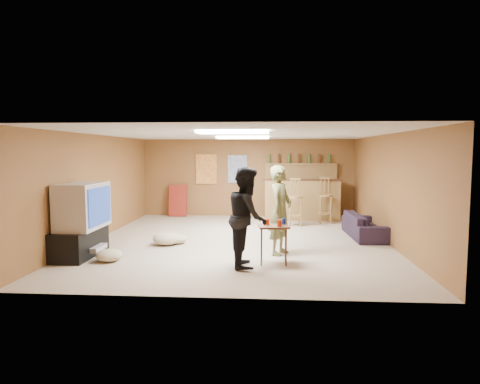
# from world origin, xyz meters

# --- Properties ---
(ground) EXTENTS (7.00, 7.00, 0.00)m
(ground) POSITION_xyz_m (0.00, 0.00, 0.00)
(ground) COLOR tan
(ground) RESTS_ON ground
(ceiling) EXTENTS (6.00, 7.00, 0.02)m
(ceiling) POSITION_xyz_m (0.00, 0.00, 2.20)
(ceiling) COLOR silver
(ceiling) RESTS_ON ground
(wall_back) EXTENTS (6.00, 0.02, 2.20)m
(wall_back) POSITION_xyz_m (0.00, 3.50, 1.10)
(wall_back) COLOR brown
(wall_back) RESTS_ON ground
(wall_front) EXTENTS (6.00, 0.02, 2.20)m
(wall_front) POSITION_xyz_m (0.00, -3.50, 1.10)
(wall_front) COLOR brown
(wall_front) RESTS_ON ground
(wall_left) EXTENTS (0.02, 7.00, 2.20)m
(wall_left) POSITION_xyz_m (-3.00, 0.00, 1.10)
(wall_left) COLOR brown
(wall_left) RESTS_ON ground
(wall_right) EXTENTS (0.02, 7.00, 2.20)m
(wall_right) POSITION_xyz_m (3.00, 0.00, 1.10)
(wall_right) COLOR brown
(wall_right) RESTS_ON ground
(tv_stand) EXTENTS (0.55, 1.30, 0.50)m
(tv_stand) POSITION_xyz_m (-2.72, -1.50, 0.25)
(tv_stand) COLOR black
(tv_stand) RESTS_ON ground
(dvd_box) EXTENTS (0.35, 0.50, 0.08)m
(dvd_box) POSITION_xyz_m (-2.50, -1.50, 0.15)
(dvd_box) COLOR #B2B2B7
(dvd_box) RESTS_ON tv_stand
(tv_body) EXTENTS (0.60, 1.10, 0.80)m
(tv_body) POSITION_xyz_m (-2.65, -1.50, 0.90)
(tv_body) COLOR #B2B2B7
(tv_body) RESTS_ON tv_stand
(tv_screen) EXTENTS (0.02, 0.95, 0.65)m
(tv_screen) POSITION_xyz_m (-2.34, -1.50, 0.90)
(tv_screen) COLOR navy
(tv_screen) RESTS_ON tv_body
(bar_counter) EXTENTS (2.00, 0.60, 1.10)m
(bar_counter) POSITION_xyz_m (1.50, 2.95, 0.55)
(bar_counter) COLOR olive
(bar_counter) RESTS_ON ground
(bar_lip) EXTENTS (2.10, 0.12, 0.05)m
(bar_lip) POSITION_xyz_m (1.50, 2.70, 1.10)
(bar_lip) COLOR #3B1F13
(bar_lip) RESTS_ON bar_counter
(bar_shelf) EXTENTS (2.00, 0.18, 0.05)m
(bar_shelf) POSITION_xyz_m (1.50, 3.40, 1.50)
(bar_shelf) COLOR olive
(bar_shelf) RESTS_ON bar_backing
(bar_backing) EXTENTS (2.00, 0.14, 0.60)m
(bar_backing) POSITION_xyz_m (1.50, 3.42, 1.20)
(bar_backing) COLOR olive
(bar_backing) RESTS_ON bar_counter
(poster_left) EXTENTS (0.60, 0.03, 0.85)m
(poster_left) POSITION_xyz_m (-1.20, 3.46, 1.35)
(poster_left) COLOR #BF3F26
(poster_left) RESTS_ON wall_back
(poster_right) EXTENTS (0.55, 0.03, 0.80)m
(poster_right) POSITION_xyz_m (-0.30, 3.46, 1.35)
(poster_right) COLOR #334C99
(poster_right) RESTS_ON wall_back
(folding_chair_stack) EXTENTS (0.50, 0.26, 0.91)m
(folding_chair_stack) POSITION_xyz_m (-2.00, 3.30, 0.45)
(folding_chair_stack) COLOR maroon
(folding_chair_stack) RESTS_ON ground
(ceiling_panel_front) EXTENTS (1.20, 0.60, 0.04)m
(ceiling_panel_front) POSITION_xyz_m (0.00, -1.50, 2.17)
(ceiling_panel_front) COLOR white
(ceiling_panel_front) RESTS_ON ceiling
(ceiling_panel_back) EXTENTS (1.20, 0.60, 0.04)m
(ceiling_panel_back) POSITION_xyz_m (0.00, 1.20, 2.17)
(ceiling_panel_back) COLOR white
(ceiling_panel_back) RESTS_ON ceiling
(person_olive) EXTENTS (0.58, 0.69, 1.60)m
(person_olive) POSITION_xyz_m (0.81, -1.10, 0.80)
(person_olive) COLOR brown
(person_olive) RESTS_ON ground
(person_black) EXTENTS (0.67, 0.83, 1.61)m
(person_black) POSITION_xyz_m (0.26, -1.96, 0.80)
(person_black) COLOR black
(person_black) RESTS_ON ground
(sofa) EXTENTS (0.74, 1.76, 0.51)m
(sofa) POSITION_xyz_m (2.70, 0.59, 0.25)
(sofa) COLOR black
(sofa) RESTS_ON ground
(tray_table) EXTENTS (0.53, 0.44, 0.64)m
(tray_table) POSITION_xyz_m (0.69, -1.78, 0.32)
(tray_table) COLOR #3B1F13
(tray_table) RESTS_ON ground
(cup_red_near) EXTENTS (0.09, 0.09, 0.10)m
(cup_red_near) POSITION_xyz_m (0.58, -1.73, 0.69)
(cup_red_near) COLOR #B5310C
(cup_red_near) RESTS_ON tray_table
(cup_red_far) EXTENTS (0.09, 0.09, 0.11)m
(cup_red_far) POSITION_xyz_m (0.78, -1.86, 0.69)
(cup_red_far) COLOR #B5310C
(cup_red_far) RESTS_ON tray_table
(cup_blue) EXTENTS (0.07, 0.07, 0.10)m
(cup_blue) POSITION_xyz_m (0.85, -1.65, 0.69)
(cup_blue) COLOR navy
(cup_blue) RESTS_ON tray_table
(bar_stool_left) EXTENTS (0.46, 0.46, 1.12)m
(bar_stool_left) POSITION_xyz_m (1.27, 1.96, 0.56)
(bar_stool_left) COLOR olive
(bar_stool_left) RESTS_ON ground
(bar_stool_right) EXTENTS (0.42, 0.42, 1.26)m
(bar_stool_right) POSITION_xyz_m (2.06, 2.37, 0.63)
(bar_stool_right) COLOR olive
(bar_stool_right) RESTS_ON ground
(cushion_near_tv) EXTENTS (0.61, 0.61, 0.25)m
(cushion_near_tv) POSITION_xyz_m (-1.42, -0.47, 0.13)
(cushion_near_tv) COLOR tan
(cushion_near_tv) RESTS_ON ground
(cushion_mid) EXTENTS (0.42, 0.42, 0.19)m
(cushion_mid) POSITION_xyz_m (-1.25, -0.34, 0.09)
(cushion_mid) COLOR tan
(cushion_mid) RESTS_ON ground
(cushion_far) EXTENTS (0.50, 0.50, 0.20)m
(cushion_far) POSITION_xyz_m (-2.08, -1.81, 0.10)
(cushion_far) COLOR tan
(cushion_far) RESTS_ON ground
(bottle_row) EXTENTS (1.76, 0.08, 0.26)m
(bottle_row) POSITION_xyz_m (1.44, 3.38, 1.65)
(bottle_row) COLOR #3F7233
(bottle_row) RESTS_ON bar_shelf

